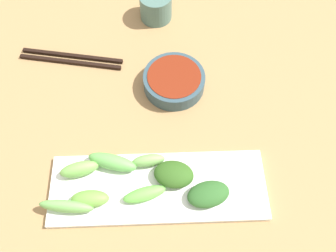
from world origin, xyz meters
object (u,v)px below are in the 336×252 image
at_px(serving_plate, 160,187).
at_px(chopsticks, 73,59).
at_px(tea_cup, 157,7).
at_px(sauce_bowl, 175,80).

distance_m(serving_plate, chopsticks, 0.36).
bearing_deg(serving_plate, chopsticks, -148.46).
distance_m(serving_plate, tea_cup, 0.43).
relative_size(sauce_bowl, serving_plate, 0.33).
bearing_deg(tea_cup, serving_plate, -0.55).
bearing_deg(chopsticks, tea_cup, 133.92).
xyz_separation_m(serving_plate, tea_cup, (-0.43, 0.00, 0.03)).
relative_size(serving_plate, chopsticks, 1.69).
bearing_deg(tea_cup, chopsticks, -56.44).
xyz_separation_m(serving_plate, chopsticks, (-0.31, -0.19, -0.00)).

